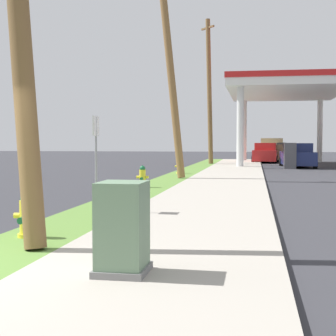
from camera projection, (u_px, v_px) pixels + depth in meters
name	position (u px, v px, depth m)	size (l,w,h in m)	color
sidewalk_slab	(145.00, 286.00, 5.69)	(3.20, 80.00, 0.12)	#A8A093
fire_hydrant_nearest	(26.00, 217.00, 8.24)	(0.42, 0.38, 0.74)	yellow
fire_hydrant_second	(142.00, 178.00, 17.28)	(0.42, 0.38, 0.74)	yellow
fire_hydrant_third	(179.00, 167.00, 24.75)	(0.42, 0.37, 0.74)	yellow
utility_pole_midground	(170.00, 69.00, 21.77)	(1.88, 1.16, 9.13)	olive
utility_pole_background	(209.00, 90.00, 35.92)	(1.03, 1.12, 10.20)	brown
utility_cabinet	(122.00, 231.00, 5.97)	(0.60, 0.67, 1.08)	slate
street_sign_post	(96.00, 143.00, 11.26)	(0.05, 0.36, 2.12)	gray
car_navy_by_near_pump	(297.00, 156.00, 33.29)	(2.18, 4.60, 1.57)	navy
car_red_by_far_pump	(266.00, 154.00, 40.50)	(2.23, 4.62, 1.57)	red
truck_tan_at_forecourt	(272.00, 151.00, 43.62)	(2.45, 5.52, 1.97)	tan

